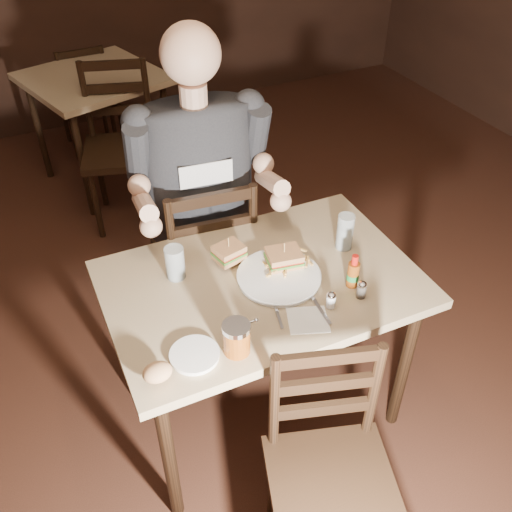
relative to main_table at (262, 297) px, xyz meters
name	(u,v)px	position (x,y,z in m)	size (l,w,h in m)	color
room_shell	(306,158)	(0.02, -0.23, 0.72)	(7.00, 7.00, 7.00)	black
main_table	(262,297)	(0.00, 0.00, 0.00)	(1.18, 0.80, 0.77)	tan
bg_table	(95,89)	(-0.11, 2.27, 0.00)	(0.98, 0.98, 0.77)	tan
chair_far	(205,255)	(-0.02, 0.58, -0.21)	(0.44, 0.48, 0.95)	black
chair_near	(332,486)	(-0.07, -0.67, -0.24)	(0.41, 0.45, 0.88)	black
bg_chair_far	(84,97)	(-0.11, 2.82, -0.27)	(0.38, 0.42, 0.82)	black
bg_chair_near	(122,151)	(-0.11, 1.72, -0.20)	(0.45, 0.49, 0.98)	black
diner	(200,159)	(-0.02, 0.52, 0.34)	(0.62, 0.48, 1.07)	#27282B
dinner_plate	(279,278)	(0.06, -0.02, 0.09)	(0.31, 0.31, 0.02)	white
sandwich_left	(229,249)	(-0.07, 0.15, 0.15)	(0.11, 0.09, 0.10)	tan
sandwich_right	(284,253)	(0.11, 0.03, 0.16)	(0.13, 0.11, 0.11)	tan
fries_pile	(286,261)	(0.11, 0.02, 0.12)	(0.23, 0.16, 0.04)	#D6A350
ketchup_dollop	(283,259)	(0.12, 0.05, 0.11)	(0.04, 0.04, 0.01)	maroon
glass_left	(175,263)	(-0.28, 0.16, 0.15)	(0.07, 0.07, 0.13)	silver
glass_right	(345,232)	(0.38, 0.04, 0.16)	(0.07, 0.07, 0.15)	silver
hot_sauce	(353,271)	(0.29, -0.17, 0.15)	(0.04, 0.04, 0.14)	brown
salt_shaker	(331,300)	(0.16, -0.23, 0.12)	(0.03, 0.03, 0.06)	white
pepper_shaker	(361,290)	(0.28, -0.24, 0.12)	(0.04, 0.04, 0.06)	#38332D
syrup_dispenser	(237,338)	(-0.23, -0.28, 0.14)	(0.09, 0.09, 0.12)	brown
napkin	(308,320)	(0.05, -0.26, 0.09)	(0.14, 0.13, 0.00)	white
knife	(317,304)	(0.12, -0.21, 0.09)	(0.01, 0.21, 0.00)	silver
fork	(278,314)	(-0.03, -0.19, 0.09)	(0.01, 0.14, 0.00)	silver
side_plate	(195,356)	(-0.36, -0.24, 0.09)	(0.16, 0.16, 0.01)	white
bread_roll	(157,372)	(-0.50, -0.28, 0.12)	(0.09, 0.08, 0.06)	tan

